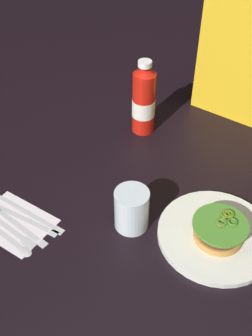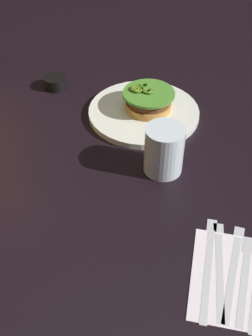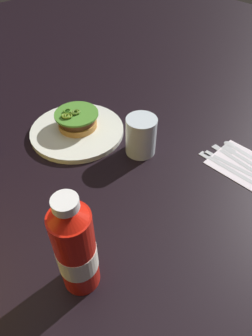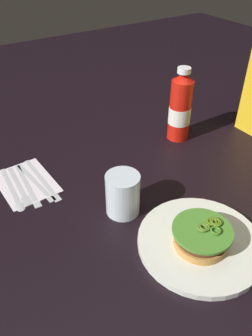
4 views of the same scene
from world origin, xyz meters
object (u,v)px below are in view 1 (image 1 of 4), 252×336
at_px(burger_sandwich, 219,230).
at_px(ketchup_bottle, 144,101).
at_px(steak_knife, 28,220).
at_px(butter_knife, 34,215).
at_px(fork_utensil, 13,231).
at_px(water_glass, 132,209).
at_px(dinner_plate, 216,235).
at_px(table_knife, 21,227).
at_px(napkin, 14,222).
at_px(spoon_utensil, 10,239).

height_order(burger_sandwich, ketchup_bottle, ketchup_bottle).
height_order(burger_sandwich, steak_knife, burger_sandwich).
xyz_separation_m(ketchup_bottle, butter_knife, (-0.01, -0.45, -0.10)).
bearing_deg(fork_utensil, water_glass, 41.19).
relative_size(dinner_plate, steak_knife, 1.36).
bearing_deg(table_knife, napkin, 177.28).
bearing_deg(steak_knife, spoon_utensil, -83.27).
distance_m(ketchup_bottle, napkin, 0.50).
height_order(burger_sandwich, spoon_utensil, burger_sandwich).
bearing_deg(spoon_utensil, burger_sandwich, 35.95).
bearing_deg(burger_sandwich, napkin, -150.27).
bearing_deg(dinner_plate, burger_sandwich, -47.37).
height_order(ketchup_bottle, napkin, ketchup_bottle).
bearing_deg(table_knife, water_glass, 38.86).
distance_m(dinner_plate, ketchup_bottle, 0.45).
bearing_deg(napkin, ketchup_bottle, 85.56).
bearing_deg(burger_sandwich, water_glass, -158.21).
height_order(napkin, fork_utensil, fork_utensil).
height_order(water_glass, steak_knife, water_glass).
distance_m(burger_sandwich, spoon_utensil, 0.47).
distance_m(dinner_plate, spoon_utensil, 0.47).
bearing_deg(fork_utensil, ketchup_bottle, 87.91).
bearing_deg(table_knife, burger_sandwich, 31.44).
relative_size(burger_sandwich, water_glass, 1.19).
distance_m(ketchup_bottle, steak_knife, 0.48).
height_order(napkin, spoon_utensil, spoon_utensil).
height_order(burger_sandwich, water_glass, water_glass).
bearing_deg(water_glass, steak_knife, -145.69).
xyz_separation_m(dinner_plate, burger_sandwich, (0.01, -0.01, 0.03)).
bearing_deg(fork_utensil, steak_knife, 83.78).
distance_m(spoon_utensil, butter_knife, 0.08).
bearing_deg(butter_knife, steak_knife, -90.63).
xyz_separation_m(dinner_plate, napkin, (-0.41, -0.25, -0.01)).
distance_m(fork_utensil, table_knife, 0.02).
distance_m(table_knife, butter_knife, 0.04).
bearing_deg(butter_knife, table_knife, -88.65).
bearing_deg(fork_utensil, spoon_utensil, -59.09).
height_order(napkin, table_knife, table_knife).
relative_size(dinner_plate, fork_utensil, 1.52).
distance_m(burger_sandwich, fork_utensil, 0.47).
height_order(dinner_plate, fork_utensil, dinner_plate).
height_order(napkin, steak_knife, steak_knife).
bearing_deg(spoon_utensil, fork_utensil, 120.91).
bearing_deg(napkin, water_glass, 35.42).
bearing_deg(table_knife, dinner_plate, 32.87).
distance_m(burger_sandwich, napkin, 0.48).
relative_size(dinner_plate, burger_sandwich, 2.16).
height_order(dinner_plate, ketchup_bottle, ketchup_bottle).
distance_m(water_glass, table_knife, 0.26).
distance_m(dinner_plate, burger_sandwich, 0.03).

